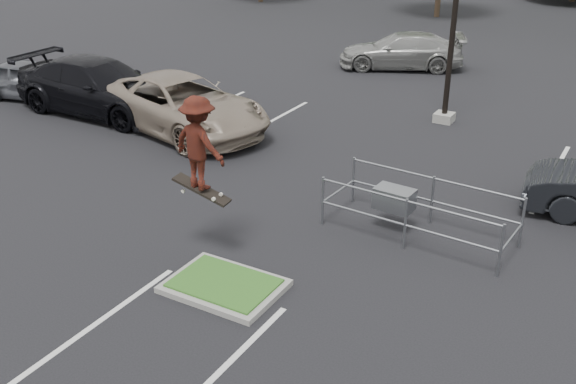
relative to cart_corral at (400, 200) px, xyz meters
The scene contains 9 objects.
ground 4.57m from the cart_corral, 116.68° to the right, with size 120.00×120.00×0.00m, color black.
grass_median 4.56m from the cart_corral, 116.68° to the right, with size 2.20×1.60×0.16m.
stall_lines 3.99m from the cart_corral, 149.49° to the left, with size 22.62×17.60×0.01m.
cart_corral is the anchor object (origin of this frame).
skateboarder 4.76m from the cart_corral, 136.77° to the right, with size 1.35×0.90×2.22m.
car_l_tan 9.03m from the cart_corral, 160.81° to the left, with size 2.89×6.27×1.74m, color gray.
car_l_black 12.39m from the cart_corral, 166.14° to the left, with size 2.58×6.35×1.84m, color black.
car_l_grey 15.81m from the cart_corral, 169.18° to the left, with size 1.65×4.10×1.40m, color #55575D.
car_far_silver 14.94m from the cart_corral, 110.84° to the left, with size 2.10×5.17×1.50m, color gray.
Camera 1 is at (6.68, -9.06, 7.25)m, focal length 42.00 mm.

